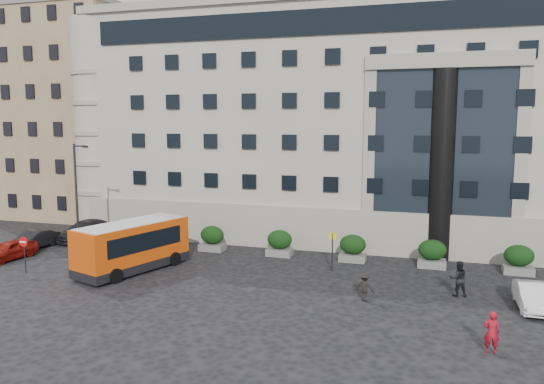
# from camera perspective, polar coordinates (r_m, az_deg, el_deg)

# --- Properties ---
(ground) EXTENTS (120.00, 120.00, 0.00)m
(ground) POSITION_cam_1_polar(r_m,az_deg,el_deg) (31.36, -5.33, -10.08)
(ground) COLOR black
(ground) RESTS_ON ground
(civic_building) EXTENTS (44.00, 24.00, 18.00)m
(civic_building) POSITION_cam_1_polar(r_m,az_deg,el_deg) (49.91, 10.79, 6.92)
(civic_building) COLOR #9B9889
(civic_building) RESTS_ON ground
(entrance_column) EXTENTS (1.80, 1.80, 13.00)m
(entrance_column) POSITION_cam_1_polar(r_m,az_deg,el_deg) (38.04, 17.79, 2.72)
(entrance_column) COLOR black
(entrance_column) RESTS_ON ground
(apartment_near) EXTENTS (14.00, 14.00, 20.00)m
(apartment_near) POSITION_cam_1_polar(r_m,az_deg,el_deg) (59.33, -19.90, 7.67)
(apartment_near) COLOR olive
(apartment_near) RESTS_ON ground
(apartment_far) EXTENTS (13.00, 13.00, 22.00)m
(apartment_far) POSITION_cam_1_polar(r_m,az_deg,el_deg) (76.03, -13.57, 8.57)
(apartment_far) COLOR brown
(apartment_far) RESTS_ON ground
(hedge_a) EXTENTS (1.80, 1.26, 1.84)m
(hedge_a) POSITION_cam_1_polar(r_m,az_deg,el_deg) (39.56, -6.45, -4.95)
(hedge_a) COLOR #60605D
(hedge_a) RESTS_ON ground
(hedge_b) EXTENTS (1.80, 1.26, 1.84)m
(hedge_b) POSITION_cam_1_polar(r_m,az_deg,el_deg) (37.84, 0.83, -5.49)
(hedge_b) COLOR #60605D
(hedge_b) RESTS_ON ground
(hedge_c) EXTENTS (1.80, 1.26, 1.84)m
(hedge_c) POSITION_cam_1_polar(r_m,az_deg,el_deg) (36.79, 8.68, -5.96)
(hedge_c) COLOR #60605D
(hedge_c) RESTS_ON ground
(hedge_d) EXTENTS (1.80, 1.26, 1.84)m
(hedge_d) POSITION_cam_1_polar(r_m,az_deg,el_deg) (36.44, 16.85, -6.34)
(hedge_d) COLOR #60605D
(hedge_d) RESTS_ON ground
(hedge_e) EXTENTS (1.80, 1.26, 1.84)m
(hedge_e) POSITION_cam_1_polar(r_m,az_deg,el_deg) (36.84, 25.01, -6.58)
(hedge_e) COLOR #60605D
(hedge_e) RESTS_ON ground
(street_lamp) EXTENTS (1.16, 0.18, 8.00)m
(street_lamp) POSITION_cam_1_polar(r_m,az_deg,el_deg) (38.84, -20.22, -0.46)
(street_lamp) COLOR #262628
(street_lamp) RESTS_ON ground
(bus_stop_sign) EXTENTS (0.50, 0.08, 2.52)m
(bus_stop_sign) POSITION_cam_1_polar(r_m,az_deg,el_deg) (34.05, 6.52, -5.64)
(bus_stop_sign) COLOR #262628
(bus_stop_sign) RESTS_ON ground
(no_entry_sign) EXTENTS (0.64, 0.16, 2.32)m
(no_entry_sign) POSITION_cam_1_polar(r_m,az_deg,el_deg) (36.93, -25.13, -5.41)
(no_entry_sign) COLOR #262628
(no_entry_sign) RESTS_ON ground
(minibus) EXTENTS (4.85, 7.98, 3.15)m
(minibus) POSITION_cam_1_polar(r_m,az_deg,el_deg) (35.08, -14.78, -5.45)
(minibus) COLOR #CD4409
(minibus) RESTS_ON ground
(red_truck) EXTENTS (3.06, 5.24, 2.65)m
(red_truck) POSITION_cam_1_polar(r_m,az_deg,el_deg) (49.21, -11.87, -2.07)
(red_truck) COLOR maroon
(red_truck) RESTS_ON ground
(parked_car_a) EXTENTS (2.07, 4.14, 1.35)m
(parked_car_a) POSITION_cam_1_polar(r_m,az_deg,el_deg) (41.06, -26.40, -5.61)
(parked_car_a) COLOR maroon
(parked_car_a) RESTS_ON ground
(parked_car_b) EXTENTS (1.69, 4.24, 1.37)m
(parked_car_b) POSITION_cam_1_polar(r_m,az_deg,el_deg) (43.60, -24.31, -4.74)
(parked_car_b) COLOR black
(parked_car_b) RESTS_ON ground
(parked_car_c) EXTENTS (3.04, 5.59, 1.54)m
(parked_car_c) POSITION_cam_1_polar(r_m,az_deg,el_deg) (45.44, -19.43, -3.90)
(parked_car_c) COLOR black
(parked_car_c) RESTS_ON ground
(parked_car_d) EXTENTS (2.99, 5.69, 1.53)m
(parked_car_d) POSITION_cam_1_polar(r_m,az_deg,el_deg) (48.95, -11.45, -2.81)
(parked_car_d) COLOR black
(parked_car_d) RESTS_ON ground
(white_taxi) EXTENTS (1.45, 3.97, 1.30)m
(white_taxi) POSITION_cam_1_polar(r_m,az_deg,el_deg) (30.58, 26.19, -10.05)
(white_taxi) COLOR white
(white_taxi) RESTS_ON ground
(pedestrian_a) EXTENTS (0.66, 0.44, 1.78)m
(pedestrian_a) POSITION_cam_1_polar(r_m,az_deg,el_deg) (24.35, 22.55, -13.76)
(pedestrian_a) COLOR maroon
(pedestrian_a) RESTS_ON ground
(pedestrian_b) EXTENTS (1.09, 0.93, 1.97)m
(pedestrian_b) POSITION_cam_1_polar(r_m,az_deg,el_deg) (31.05, 19.42, -8.77)
(pedestrian_b) COLOR black
(pedestrian_b) RESTS_ON ground
(pedestrian_c) EXTENTS (1.08, 0.73, 1.55)m
(pedestrian_c) POSITION_cam_1_polar(r_m,az_deg,el_deg) (29.07, 9.94, -10.01)
(pedestrian_c) COLOR black
(pedestrian_c) RESTS_ON ground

